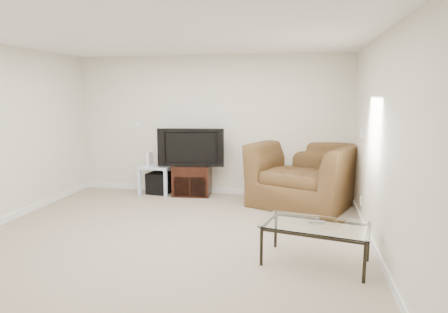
% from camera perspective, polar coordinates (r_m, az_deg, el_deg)
% --- Properties ---
extents(floor, '(5.00, 5.00, 0.00)m').
position_cam_1_polar(floor, '(5.16, -8.16, -11.87)').
color(floor, tan).
rests_on(floor, ground).
extents(ceiling, '(5.00, 5.00, 0.00)m').
position_cam_1_polar(ceiling, '(4.86, -8.85, 16.84)').
color(ceiling, white).
rests_on(ceiling, ground).
extents(wall_back, '(5.00, 0.02, 2.50)m').
position_cam_1_polar(wall_back, '(7.25, -1.96, 4.45)').
color(wall_back, silver).
rests_on(wall_back, ground).
extents(wall_right, '(0.02, 5.00, 2.50)m').
position_cam_1_polar(wall_right, '(4.67, 21.87, 1.23)').
color(wall_right, silver).
rests_on(wall_right, ground).
extents(plate_back, '(0.12, 0.02, 0.12)m').
position_cam_1_polar(plate_back, '(7.67, -12.27, 4.50)').
color(plate_back, white).
rests_on(plate_back, wall_back).
extents(plate_right_switch, '(0.02, 0.09, 0.13)m').
position_cam_1_polar(plate_right_switch, '(6.24, 19.01, 3.21)').
color(plate_right_switch, white).
rests_on(plate_right_switch, wall_right).
extents(plate_right_outlet, '(0.02, 0.08, 0.12)m').
position_cam_1_polar(plate_right_outlet, '(6.11, 18.94, -5.98)').
color(plate_right_outlet, white).
rests_on(plate_right_outlet, wall_right).
extents(tv_stand, '(0.69, 0.51, 0.55)m').
position_cam_1_polar(tv_stand, '(7.25, -4.56, -3.36)').
color(tv_stand, black).
rests_on(tv_stand, floor).
extents(dvd_player, '(0.36, 0.27, 0.05)m').
position_cam_1_polar(dvd_player, '(7.18, -4.63, -1.99)').
color(dvd_player, black).
rests_on(dvd_player, tv_stand).
extents(television, '(1.11, 0.37, 0.67)m').
position_cam_1_polar(television, '(7.12, -4.66, 1.41)').
color(television, black).
rests_on(television, tv_stand).
extents(side_table, '(0.55, 0.55, 0.53)m').
position_cam_1_polar(side_table, '(7.46, -9.50, -3.21)').
color(side_table, silver).
rests_on(side_table, floor).
extents(subwoofer, '(0.43, 0.43, 0.39)m').
position_cam_1_polar(subwoofer, '(7.48, -9.19, -3.77)').
color(subwoofer, black).
rests_on(subwoofer, floor).
extents(game_console, '(0.07, 0.18, 0.24)m').
position_cam_1_polar(game_console, '(7.41, -10.59, -0.29)').
color(game_console, white).
rests_on(game_console, side_table).
extents(game_case, '(0.07, 0.16, 0.21)m').
position_cam_1_polar(game_case, '(7.34, -9.16, -0.47)').
color(game_case, '#CC4C4C').
rests_on(game_case, side_table).
extents(recliner, '(1.83, 1.53, 1.36)m').
position_cam_1_polar(recliner, '(6.67, 11.29, -1.07)').
color(recliner, brown).
rests_on(recliner, floor).
extents(coffee_table, '(1.23, 0.86, 0.44)m').
position_cam_1_polar(coffee_table, '(4.53, 12.94, -12.06)').
color(coffee_table, black).
rests_on(coffee_table, floor).
extents(remote, '(0.18, 0.06, 0.02)m').
position_cam_1_polar(remote, '(4.50, 13.03, -9.07)').
color(remote, '#B2B2B7').
rests_on(remote, coffee_table).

